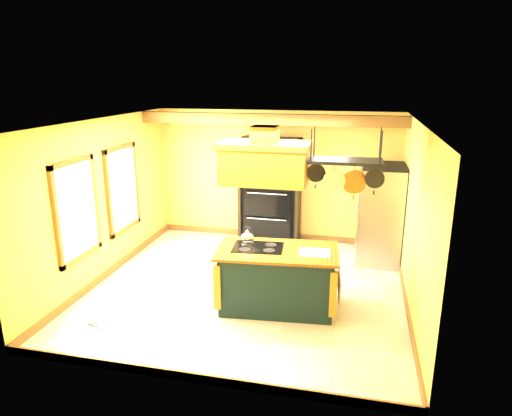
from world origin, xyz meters
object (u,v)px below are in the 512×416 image
at_px(pot_rack, 345,168).
at_px(hutch, 270,202).
at_px(kitchen_island, 277,278).
at_px(range_hood, 265,161).
at_px(refrigerator, 380,216).

bearing_deg(pot_rack, hutch, 119.25).
xyz_separation_m(pot_rack, hutch, (-1.56, 2.79, -1.32)).
bearing_deg(pot_rack, kitchen_island, -179.87).
height_order(range_hood, refrigerator, range_hood).
relative_size(pot_rack, hutch, 0.48).
height_order(range_hood, hutch, range_hood).
xyz_separation_m(range_hood, refrigerator, (1.71, 2.19, -1.35)).
bearing_deg(hutch, refrigerator, -15.51).
relative_size(range_hood, refrigerator, 0.70).
distance_m(range_hood, refrigerator, 3.09).
distance_m(kitchen_island, refrigerator, 2.69).
bearing_deg(pot_rack, range_hood, -179.86).
height_order(range_hood, pot_rack, same).
xyz_separation_m(kitchen_island, hutch, (-0.66, 2.79, 0.38)).
distance_m(range_hood, pot_rack, 1.10).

